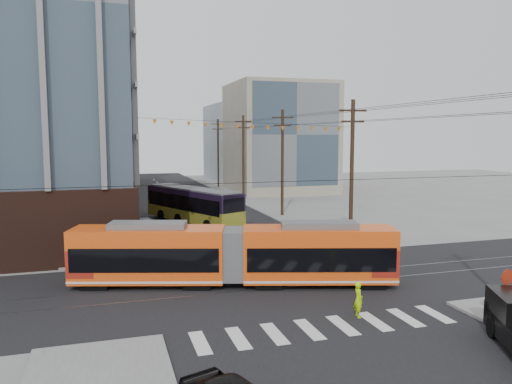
% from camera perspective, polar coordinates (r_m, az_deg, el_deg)
% --- Properties ---
extents(ground, '(160.00, 160.00, 0.00)m').
position_cam_1_polar(ground, '(25.43, 5.10, -12.79)').
color(ground, slate).
extents(bg_bldg_nw_near, '(18.00, 16.00, 18.00)m').
position_cam_1_polar(bg_bldg_nw_near, '(74.64, -23.25, 6.43)').
color(bg_bldg_nw_near, '#8C99A5').
rests_on(bg_bldg_nw_near, ground).
extents(bg_bldg_ne_near, '(14.00, 14.00, 16.00)m').
position_cam_1_polar(bg_bldg_ne_near, '(74.57, 2.66, 6.18)').
color(bg_bldg_ne_near, gray).
rests_on(bg_bldg_ne_near, ground).
extents(bg_bldg_nw_far, '(16.00, 18.00, 20.00)m').
position_cam_1_polar(bg_bldg_nw_far, '(94.36, -20.16, 7.07)').
color(bg_bldg_nw_far, gray).
rests_on(bg_bldg_nw_far, ground).
extents(bg_bldg_ne_far, '(16.00, 16.00, 14.00)m').
position_cam_1_polar(bg_bldg_ne_far, '(94.21, -0.30, 5.63)').
color(bg_bldg_ne_far, '#8C99A5').
rests_on(bg_bldg_ne_far, ground).
extents(utility_pole_far, '(0.30, 0.30, 11.00)m').
position_cam_1_polar(utility_pole_far, '(80.22, -4.35, 4.40)').
color(utility_pole_far, black).
rests_on(utility_pole_far, ground).
extents(streetcar, '(17.92, 7.50, 3.46)m').
position_cam_1_polar(streetcar, '(28.13, -2.56, -7.21)').
color(streetcar, '#EE5012').
rests_on(streetcar, ground).
extents(city_bus, '(7.62, 12.41, 3.52)m').
position_cam_1_polar(city_bus, '(47.94, -7.22, -1.51)').
color(city_bus, black).
rests_on(city_bus, ground).
extents(parked_car_silver, '(2.63, 4.81, 1.50)m').
position_cam_1_polar(parked_car_silver, '(38.55, -12.03, -5.08)').
color(parked_car_silver, '#91929E').
rests_on(parked_car_silver, ground).
extents(parked_car_white, '(3.31, 4.52, 1.22)m').
position_cam_1_polar(parked_car_white, '(40.47, -12.44, -4.75)').
color(parked_car_white, silver).
rests_on(parked_car_white, ground).
extents(parked_car_grey, '(2.86, 4.69, 1.22)m').
position_cam_1_polar(parked_car_grey, '(44.95, -12.68, -3.64)').
color(parked_car_grey, '#50535D').
rests_on(parked_car_grey, ground).
extents(pedestrian, '(0.49, 0.67, 1.67)m').
position_cam_1_polar(pedestrian, '(24.05, 11.62, -11.93)').
color(pedestrian, '#C0FF05').
rests_on(pedestrian, ground).
extents(stop_sign, '(0.74, 0.74, 2.41)m').
position_cam_1_polar(stop_sign, '(24.98, 26.71, -10.92)').
color(stop_sign, '#9D2510').
rests_on(stop_sign, ground).
extents(jersey_barrier, '(1.35, 3.88, 0.76)m').
position_cam_1_polar(jersey_barrier, '(38.37, 10.42, -5.66)').
color(jersey_barrier, gray).
rests_on(jersey_barrier, ground).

